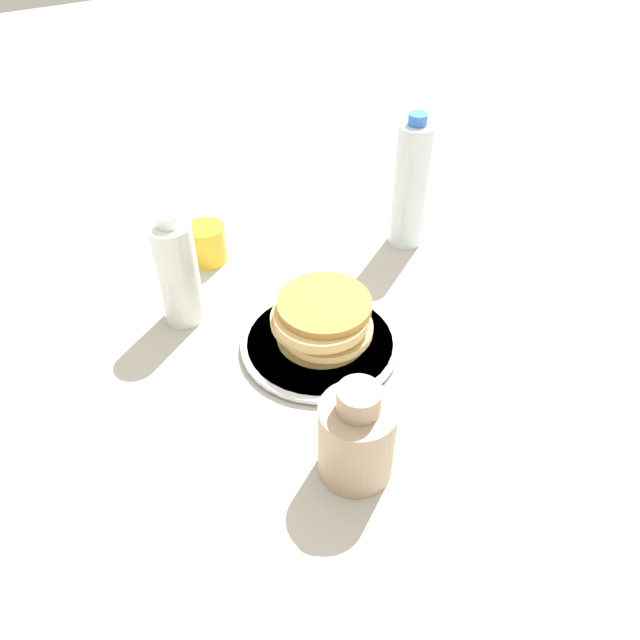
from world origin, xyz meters
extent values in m
plane|color=#BCB7AD|center=(0.00, 0.00, 0.00)|extent=(4.00, 4.00, 0.00)
cylinder|color=silver|center=(0.02, -0.01, 0.01)|extent=(0.22, 0.22, 0.01)
cylinder|color=silver|center=(0.02, -0.01, 0.01)|extent=(0.24, 0.24, 0.01)
cylinder|color=#DBBA66|center=(0.02, 0.00, 0.02)|extent=(0.14, 0.14, 0.01)
cylinder|color=#BC8141|center=(0.02, 0.00, 0.03)|extent=(0.14, 0.14, 0.01)
cylinder|color=tan|center=(0.03, 0.00, 0.04)|extent=(0.14, 0.14, 0.01)
cylinder|color=tan|center=(0.02, -0.01, 0.05)|extent=(0.14, 0.14, 0.01)
cylinder|color=#DFB975|center=(0.03, -0.01, 0.07)|extent=(0.14, 0.14, 0.02)
cylinder|color=#B07D3B|center=(0.02, 0.00, 0.08)|extent=(0.14, 0.14, 0.01)
cylinder|color=yellow|center=(-0.27, -0.07, 0.04)|extent=(0.07, 0.07, 0.07)
cylinder|color=tan|center=(0.23, -0.08, 0.06)|extent=(0.09, 0.09, 0.11)
cylinder|color=tan|center=(0.23, -0.08, 0.13)|extent=(0.05, 0.05, 0.03)
cylinder|color=silver|center=(-0.14, -0.16, 0.09)|extent=(0.06, 0.06, 0.17)
cylinder|color=white|center=(-0.14, -0.16, 0.18)|extent=(0.03, 0.03, 0.02)
cylinder|color=silver|center=(-0.15, 0.27, 0.11)|extent=(0.06, 0.06, 0.23)
cylinder|color=blue|center=(-0.15, 0.27, 0.24)|extent=(0.03, 0.03, 0.02)
camera|label=1|loc=(0.62, -0.34, 0.67)|focal=35.00mm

